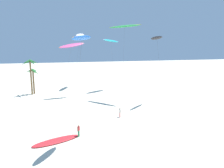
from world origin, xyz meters
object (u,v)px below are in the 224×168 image
(palm_tree_3, at_px, (30,66))
(grounded_kite_1, at_px, (56,141))
(person_near_right, at_px, (120,112))
(flying_kite_4, at_px, (125,26))
(flying_kite_3, at_px, (80,35))
(person_near_left, at_px, (79,130))
(flying_kite_5, at_px, (157,38))
(flying_kite_0, at_px, (82,38))
(flying_kite_1, at_px, (72,45))
(palm_tree_4, at_px, (33,74))
(flying_kite_2, at_px, (111,41))

(palm_tree_3, distance_m, grounded_kite_1, 30.68)
(grounded_kite_1, bearing_deg, palm_tree_3, 101.60)
(person_near_right, bearing_deg, flying_kite_4, 69.00)
(flying_kite_3, relative_size, person_near_left, 9.34)
(flying_kite_4, height_order, grounded_kite_1, flying_kite_4)
(flying_kite_3, height_order, flying_kite_5, flying_kite_3)
(flying_kite_0, height_order, flying_kite_1, flying_kite_0)
(palm_tree_4, distance_m, flying_kite_2, 22.32)
(flying_kite_0, bearing_deg, palm_tree_4, 106.02)
(flying_kite_0, xyz_separation_m, person_near_left, (-0.51, 2.38, -12.35))
(palm_tree_3, bearing_deg, grounded_kite_1, -78.40)
(palm_tree_3, distance_m, flying_kite_1, 12.07)
(flying_kite_1, xyz_separation_m, flying_kite_3, (3.36, 11.41, 2.93))
(grounded_kite_1, distance_m, person_near_right, 12.93)
(flying_kite_0, height_order, person_near_right, flying_kite_0)
(palm_tree_4, relative_size, person_near_right, 3.93)
(person_near_right, bearing_deg, flying_kite_1, 110.46)
(flying_kite_4, bearing_deg, palm_tree_4, 151.55)
(person_near_left, relative_size, person_near_right, 1.04)
(flying_kite_0, bearing_deg, flying_kite_3, 84.06)
(palm_tree_4, xyz_separation_m, flying_kite_5, (26.31, -16.18, 8.71))
(palm_tree_3, xyz_separation_m, flying_kite_3, (13.49, 7.22, 7.99))
(flying_kite_2, bearing_deg, grounded_kite_1, -116.70)
(palm_tree_4, height_order, flying_kite_3, flying_kite_3)
(person_near_left, bearing_deg, flying_kite_2, 67.58)
(flying_kite_4, relative_size, grounded_kite_1, 2.62)
(palm_tree_4, height_order, flying_kite_5, flying_kite_5)
(palm_tree_3, relative_size, flying_kite_0, 0.65)
(palm_tree_3, distance_m, flying_kite_4, 25.50)
(palm_tree_3, xyz_separation_m, flying_kite_4, (21.31, -10.57, 9.20))
(flying_kite_0, xyz_separation_m, grounded_kite_1, (-3.53, 1.65, -13.19))
(flying_kite_4, distance_m, person_near_right, 20.01)
(flying_kite_5, height_order, person_near_left, flying_kite_5)
(flying_kite_2, distance_m, flying_kite_5, 17.29)
(flying_kite_4, height_order, person_near_right, flying_kite_4)
(flying_kite_1, height_order, grounded_kite_1, flying_kite_1)
(flying_kite_0, distance_m, flying_kite_5, 23.12)
(palm_tree_3, bearing_deg, flying_kite_0, -72.84)
(palm_tree_4, relative_size, flying_kite_3, 0.40)
(flying_kite_3, bearing_deg, flying_kite_5, -59.63)
(flying_kite_5, bearing_deg, grounded_kite_1, -146.51)
(palm_tree_4, xyz_separation_m, person_near_right, (16.38, -22.93, -4.33))
(palm_tree_4, bearing_deg, palm_tree_3, -122.41)
(palm_tree_3, xyz_separation_m, person_near_right, (16.85, -22.20, -6.46))
(flying_kite_5, bearing_deg, person_near_left, -143.76)
(flying_kite_2, xyz_separation_m, flying_kite_5, (5.64, -16.34, 0.28))
(person_near_right, bearing_deg, palm_tree_4, 125.54)
(person_near_left, bearing_deg, flying_kite_5, 36.24)
(palm_tree_4, relative_size, flying_kite_1, 0.49)
(palm_tree_4, xyz_separation_m, flying_kite_1, (9.67, -4.92, 7.18))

